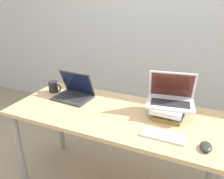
% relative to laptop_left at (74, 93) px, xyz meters
% --- Properties ---
extents(wall_back, '(8.00, 0.05, 2.70)m').
position_rel_laptop_left_xyz_m(wall_back, '(0.41, 1.25, 0.54)').
color(wall_back, silver).
rests_on(wall_back, ground_plane).
extents(desk, '(1.60, 0.68, 0.76)m').
position_rel_laptop_left_xyz_m(desk, '(0.41, -0.10, -0.13)').
color(desk, tan).
rests_on(desk, ground_plane).
extents(laptop_left, '(0.32, 0.25, 0.23)m').
position_rel_laptop_left_xyz_m(laptop_left, '(0.00, 0.00, 0.00)').
color(laptop_left, '#333338').
rests_on(laptop_left, desk).
extents(book_stack, '(0.24, 0.27, 0.09)m').
position_rel_laptop_left_xyz_m(book_stack, '(0.79, 0.01, -0.00)').
color(book_stack, olive).
rests_on(book_stack, desk).
extents(laptop_on_books, '(0.36, 0.28, 0.23)m').
position_rel_laptop_left_xyz_m(laptop_on_books, '(0.79, 0.04, 0.09)').
color(laptop_on_books, silver).
rests_on(laptop_on_books, book_stack).
extents(wireless_keyboard, '(0.27, 0.11, 0.01)m').
position_rel_laptop_left_xyz_m(wireless_keyboard, '(0.81, -0.27, -0.04)').
color(wireless_keyboard, white).
rests_on(wireless_keyboard, desk).
extents(mouse, '(0.07, 0.10, 0.03)m').
position_rel_laptop_left_xyz_m(mouse, '(1.06, -0.29, -0.03)').
color(mouse, '#2D2D2D').
rests_on(mouse, desk).
extents(mug, '(0.13, 0.08, 0.10)m').
position_rel_laptop_left_xyz_m(mug, '(-0.24, 0.03, 0.00)').
color(mug, '#232328').
rests_on(mug, desk).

